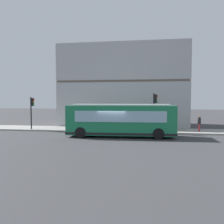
# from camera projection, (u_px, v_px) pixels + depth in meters

# --- Properties ---
(ground) EXTENTS (120.00, 120.00, 0.00)m
(ground) POSITION_uv_depth(u_px,v_px,m) (113.00, 137.00, 21.51)
(ground) COLOR #38383A
(sidewalk_curb) EXTENTS (3.74, 40.00, 0.15)m
(sidewalk_curb) POSITION_uv_depth(u_px,v_px,m) (119.00, 130.00, 25.92)
(sidewalk_curb) COLOR gray
(sidewalk_curb) RESTS_ON ground
(building_corner) EXTENTS (7.58, 16.22, 10.42)m
(building_corner) POSITION_uv_depth(u_px,v_px,m) (124.00, 87.00, 31.19)
(building_corner) COLOR #A8A8AD
(building_corner) RESTS_ON ground
(city_bus_nearside) EXTENTS (2.98, 10.14, 3.07)m
(city_bus_nearside) POSITION_uv_depth(u_px,v_px,m) (121.00, 120.00, 21.69)
(city_bus_nearside) COLOR #197247
(city_bus_nearside) RESTS_ON ground
(traffic_light_near_corner) EXTENTS (0.32, 0.49, 3.99)m
(traffic_light_near_corner) POSITION_uv_depth(u_px,v_px,m) (155.00, 105.00, 23.74)
(traffic_light_near_corner) COLOR black
(traffic_light_near_corner) RESTS_ON sidewalk_curb
(traffic_light_down_block) EXTENTS (0.32, 0.49, 3.62)m
(traffic_light_down_block) POSITION_uv_depth(u_px,v_px,m) (32.00, 107.00, 25.90)
(traffic_light_down_block) COLOR black
(traffic_light_down_block) RESTS_ON sidewalk_curb
(fire_hydrant) EXTENTS (0.35, 0.35, 0.74)m
(fire_hydrant) POSITION_uv_depth(u_px,v_px,m) (163.00, 127.00, 25.16)
(fire_hydrant) COLOR red
(fire_hydrant) RESTS_ON sidewalk_curb
(pedestrian_by_light_pole) EXTENTS (0.32, 0.32, 1.74)m
(pedestrian_by_light_pole) POSITION_uv_depth(u_px,v_px,m) (128.00, 122.00, 24.41)
(pedestrian_by_light_pole) COLOR #3F8C4C
(pedestrian_by_light_pole) RESTS_ON sidewalk_curb
(pedestrian_near_building_entrance) EXTENTS (0.32, 0.32, 1.81)m
(pedestrian_near_building_entrance) POSITION_uv_depth(u_px,v_px,m) (97.00, 119.00, 26.79)
(pedestrian_near_building_entrance) COLOR #8C3F8C
(pedestrian_near_building_entrance) RESTS_ON sidewalk_curb
(pedestrian_near_hydrant) EXTENTS (0.32, 0.32, 1.64)m
(pedestrian_near_hydrant) POSITION_uv_depth(u_px,v_px,m) (199.00, 123.00, 24.09)
(pedestrian_near_hydrant) COLOR #B23338
(pedestrian_near_hydrant) RESTS_ON sidewalk_curb
(newspaper_vending_box) EXTENTS (0.44, 0.42, 0.90)m
(newspaper_vending_box) POSITION_uv_depth(u_px,v_px,m) (110.00, 126.00, 25.00)
(newspaper_vending_box) COLOR #197233
(newspaper_vending_box) RESTS_ON sidewalk_curb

